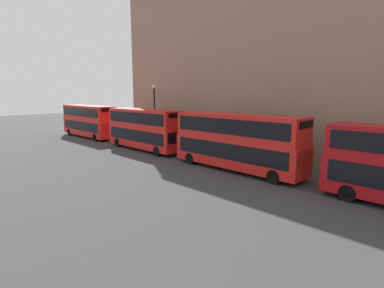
{
  "coord_description": "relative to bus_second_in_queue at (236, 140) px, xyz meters",
  "views": [
    {
      "loc": [
        -17.35,
        3.78,
        6.13
      ],
      "look_at": [
        0.48,
        22.02,
        1.81
      ],
      "focal_mm": 28.0,
      "sensor_mm": 36.0,
      "label": 1
    }
  ],
  "objects": [
    {
      "name": "bus_trailing",
      "position": [
        -0.0,
        25.88,
        -0.03
      ],
      "size": [
        2.59,
        11.39,
        4.46
      ],
      "color": "red",
      "rests_on": "ground"
    },
    {
      "name": "bus_third_in_queue",
      "position": [
        -0.0,
        12.52,
        -0.04
      ],
      "size": [
        2.59,
        10.64,
        4.44
      ],
      "color": "red",
      "rests_on": "ground"
    },
    {
      "name": "street_lamp",
      "position": [
        1.61,
        12.72,
        1.85
      ],
      "size": [
        0.44,
        0.44,
        7.1
      ],
      "color": "black",
      "rests_on": "ground"
    },
    {
      "name": "bus_second_in_queue",
      "position": [
        0.0,
        0.0,
        0.0
      ],
      "size": [
        2.59,
        11.4,
        4.52
      ],
      "color": "red",
      "rests_on": "ground"
    }
  ]
}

